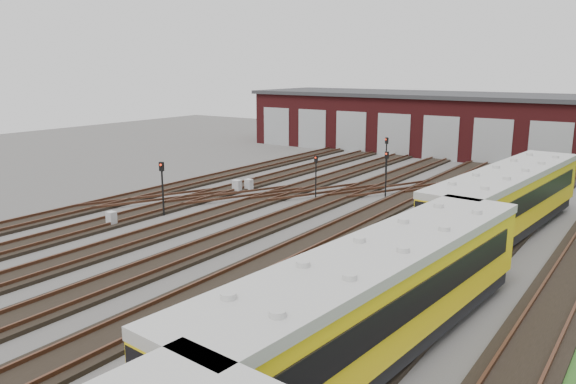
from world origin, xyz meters
The scene contains 12 objects.
ground centered at (0.00, 0.00, 0.00)m, with size 120.00×120.00×0.00m, color #413E3C.
track_network centered at (-0.17, 0.59, 0.11)m, with size 30.40×70.00×0.33m.
maintenance_shed centered at (-0.01, 39.97, 3.20)m, with size 51.00×12.50×6.35m.
metro_train centered at (10.00, -4.93, 2.07)m, with size 4.35×48.66×3.40m.
signal_mast_0 centered at (-3.40, 12.93, 1.95)m, with size 0.23×0.22×3.07m.
signal_mast_1 centered at (-8.77, 3.53, 2.19)m, with size 0.33×0.31×3.40m.
signal_mast_2 centered at (-3.29, 24.25, 2.06)m, with size 0.32×0.31×3.19m.
signal_mast_3 centered at (0.43, 16.24, 2.08)m, with size 0.26×0.25×3.27m.
relay_cabinet_0 centered at (-9.46, 0.09, 0.44)m, with size 0.53×0.44×0.88m, color #B5B7BB.
relay_cabinet_1 centered at (-8.88, 12.23, 0.44)m, with size 0.53×0.44×0.88m, color #B5B7BB.
relay_cabinet_2 centered at (-9.19, 11.21, 0.47)m, with size 0.57×0.47×0.95m, color #B5B7BB.
relay_cabinet_3 centered at (6.46, 27.65, 0.51)m, with size 0.61×0.51×1.02m, color #B5B7BB.
Camera 1 is at (16.99, -20.04, 9.13)m, focal length 35.00 mm.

